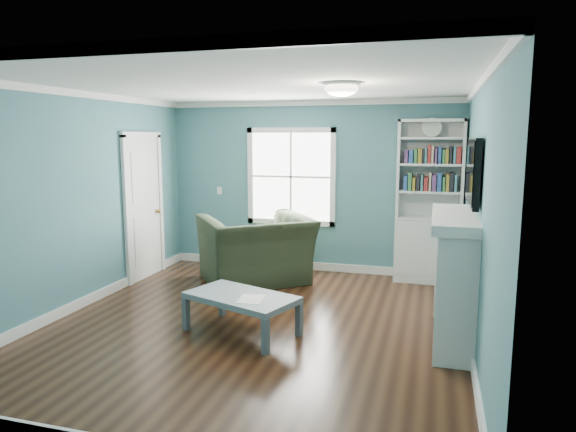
# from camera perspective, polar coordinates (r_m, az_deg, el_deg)

# --- Properties ---
(floor) EXTENTS (5.00, 5.00, 0.00)m
(floor) POSITION_cam_1_polar(r_m,az_deg,el_deg) (5.83, -3.57, -11.93)
(floor) COLOR black
(floor) RESTS_ON ground
(room_walls) EXTENTS (5.00, 5.00, 5.00)m
(room_walls) POSITION_cam_1_polar(r_m,az_deg,el_deg) (5.47, -3.73, 3.75)
(room_walls) COLOR #416C7D
(room_walls) RESTS_ON ground
(trim) EXTENTS (4.50, 5.00, 2.60)m
(trim) POSITION_cam_1_polar(r_m,az_deg,el_deg) (5.51, -3.69, 0.18)
(trim) COLOR white
(trim) RESTS_ON ground
(window) EXTENTS (1.40, 0.06, 1.50)m
(window) POSITION_cam_1_polar(r_m,az_deg,el_deg) (7.93, 0.34, 4.39)
(window) COLOR white
(window) RESTS_ON room_walls
(bookshelf) EXTENTS (0.90, 0.35, 2.31)m
(bookshelf) POSITION_cam_1_polar(r_m,az_deg,el_deg) (7.51, 15.31, -0.22)
(bookshelf) COLOR silver
(bookshelf) RESTS_ON ground
(fireplace) EXTENTS (0.44, 1.58, 1.30)m
(fireplace) POSITION_cam_1_polar(r_m,az_deg,el_deg) (5.52, 18.05, -6.61)
(fireplace) COLOR black
(fireplace) RESTS_ON ground
(tv) EXTENTS (0.06, 1.10, 0.65)m
(tv) POSITION_cam_1_polar(r_m,az_deg,el_deg) (5.35, 19.90, 4.67)
(tv) COLOR black
(tv) RESTS_ON fireplace
(door) EXTENTS (0.12, 0.98, 2.17)m
(door) POSITION_cam_1_polar(r_m,az_deg,el_deg) (7.76, -15.72, 1.15)
(door) COLOR silver
(door) RESTS_ON ground
(ceiling_fixture) EXTENTS (0.38, 0.38, 0.15)m
(ceiling_fixture) POSITION_cam_1_polar(r_m,az_deg,el_deg) (5.33, 5.96, 14.00)
(ceiling_fixture) COLOR white
(ceiling_fixture) RESTS_ON room_walls
(light_switch) EXTENTS (0.08, 0.01, 0.12)m
(light_switch) POSITION_cam_1_polar(r_m,az_deg,el_deg) (8.36, -7.62, 2.82)
(light_switch) COLOR white
(light_switch) RESTS_ON room_walls
(recliner) EXTENTS (1.72, 1.64, 1.27)m
(recliner) POSITION_cam_1_polar(r_m,az_deg,el_deg) (7.29, -3.59, -2.51)
(recliner) COLOR black
(recliner) RESTS_ON ground
(coffee_table) EXTENTS (1.30, 0.98, 0.42)m
(coffee_table) POSITION_cam_1_polar(r_m,az_deg,el_deg) (5.49, -5.20, -9.24)
(coffee_table) COLOR #515961
(coffee_table) RESTS_ON ground
(paper_sheet) EXTENTS (0.28, 0.33, 0.00)m
(paper_sheet) POSITION_cam_1_polar(r_m,az_deg,el_deg) (5.32, -4.13, -9.18)
(paper_sheet) COLOR white
(paper_sheet) RESTS_ON coffee_table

